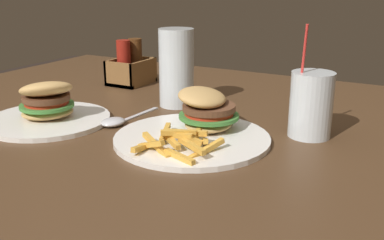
{
  "coord_description": "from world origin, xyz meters",
  "views": [
    {
      "loc": [
        -0.74,
        -0.54,
        1.08
      ],
      "look_at": [
        -0.04,
        -0.15,
        0.82
      ],
      "focal_mm": 42.0,
      "sensor_mm": 36.0,
      "label": 1
    }
  ],
  "objects_px": {
    "meal_plate_far": "(48,109)",
    "beer_glass": "(175,70)",
    "juice_glass": "(311,107)",
    "condiment_caddy": "(130,68)",
    "meal_plate_near": "(198,125)",
    "spoon": "(115,121)"
  },
  "relations": [
    {
      "from": "juice_glass",
      "to": "condiment_caddy",
      "type": "xyz_separation_m",
      "value": [
        0.2,
        0.58,
        -0.01
      ]
    },
    {
      "from": "meal_plate_far",
      "to": "juice_glass",
      "type": "bearing_deg",
      "value": -70.15
    },
    {
      "from": "meal_plate_near",
      "to": "condiment_caddy",
      "type": "xyz_separation_m",
      "value": [
        0.31,
        0.39,
        0.02
      ]
    },
    {
      "from": "meal_plate_near",
      "to": "juice_glass",
      "type": "distance_m",
      "value": 0.22
    },
    {
      "from": "spoon",
      "to": "condiment_caddy",
      "type": "height_order",
      "value": "condiment_caddy"
    },
    {
      "from": "beer_glass",
      "to": "juice_glass",
      "type": "height_order",
      "value": "juice_glass"
    },
    {
      "from": "spoon",
      "to": "meal_plate_far",
      "type": "xyz_separation_m",
      "value": [
        -0.06,
        0.14,
        0.02
      ]
    },
    {
      "from": "meal_plate_near",
      "to": "beer_glass",
      "type": "xyz_separation_m",
      "value": [
        0.18,
        0.16,
        0.06
      ]
    },
    {
      "from": "juice_glass",
      "to": "condiment_caddy",
      "type": "height_order",
      "value": "juice_glass"
    },
    {
      "from": "beer_glass",
      "to": "juice_glass",
      "type": "xyz_separation_m",
      "value": [
        -0.06,
        -0.34,
        -0.03
      ]
    },
    {
      "from": "meal_plate_far",
      "to": "beer_glass",
      "type": "bearing_deg",
      "value": -34.15
    },
    {
      "from": "meal_plate_near",
      "to": "spoon",
      "type": "bearing_deg",
      "value": 94.32
    },
    {
      "from": "beer_glass",
      "to": "condiment_caddy",
      "type": "distance_m",
      "value": 0.27
    },
    {
      "from": "juice_glass",
      "to": "spoon",
      "type": "xyz_separation_m",
      "value": [
        -0.13,
        0.38,
        -0.05
      ]
    },
    {
      "from": "juice_glass",
      "to": "meal_plate_far",
      "type": "bearing_deg",
      "value": 109.85
    },
    {
      "from": "spoon",
      "to": "meal_plate_far",
      "type": "bearing_deg",
      "value": -63.58
    },
    {
      "from": "beer_glass",
      "to": "meal_plate_near",
      "type": "bearing_deg",
      "value": -138.23
    },
    {
      "from": "meal_plate_near",
      "to": "spoon",
      "type": "height_order",
      "value": "meal_plate_near"
    },
    {
      "from": "spoon",
      "to": "beer_glass",
      "type": "bearing_deg",
      "value": 173.77
    },
    {
      "from": "meal_plate_near",
      "to": "condiment_caddy",
      "type": "height_order",
      "value": "condiment_caddy"
    },
    {
      "from": "meal_plate_near",
      "to": "beer_glass",
      "type": "bearing_deg",
      "value": 41.77
    },
    {
      "from": "juice_glass",
      "to": "spoon",
      "type": "relative_size",
      "value": 1.2
    }
  ]
}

